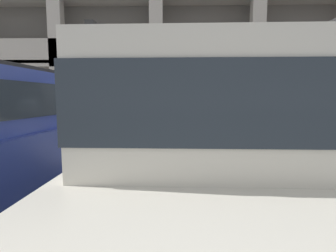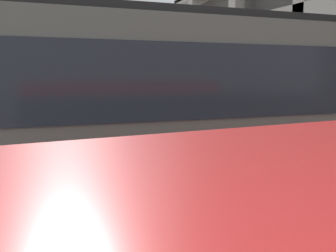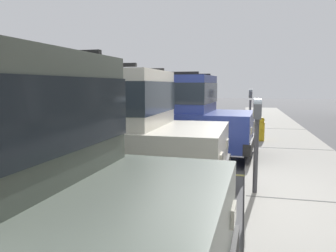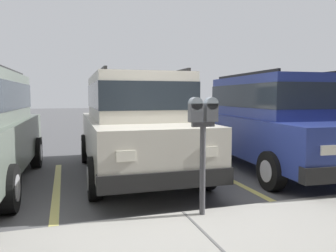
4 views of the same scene
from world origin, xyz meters
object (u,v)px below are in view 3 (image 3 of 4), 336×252
parking_meter_near (257,123)px  fire_hydrant (261,129)px  silver_suv (77,126)px  red_sedan (153,112)px  parking_meter_far (250,105)px

parking_meter_near → fire_hydrant: bearing=176.5°
silver_suv → fire_hydrant: size_ratio=6.87×
silver_suv → red_sedan: size_ratio=0.98×
fire_hydrant → silver_suv: bearing=-31.5°
fire_hydrant → parking_meter_near: bearing=-3.5°
fire_hydrant → parking_meter_far: bearing=-166.9°
red_sedan → fire_hydrant: (-2.18, 2.67, -0.62)m
silver_suv → parking_meter_far: bearing=157.3°
parking_meter_near → parking_meter_far: parking_meter_far is taller
parking_meter_near → red_sedan: bearing=-138.4°
silver_suv → parking_meter_far: 7.02m
parking_meter_near → parking_meter_far: 6.18m
parking_meter_near → parking_meter_far: (-6.18, -0.01, -0.09)m
silver_suv → red_sedan: bearing=172.2°
red_sedan → parking_meter_near: 3.58m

